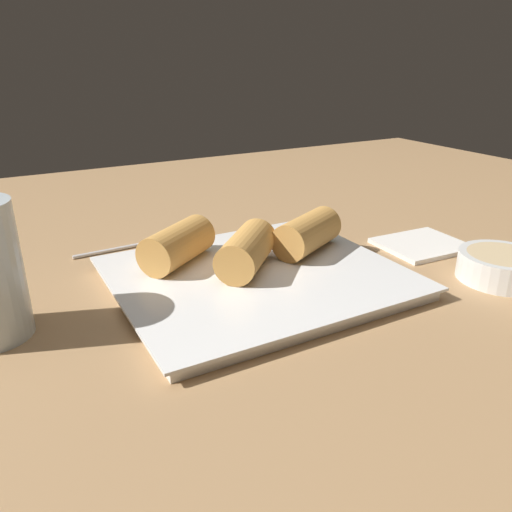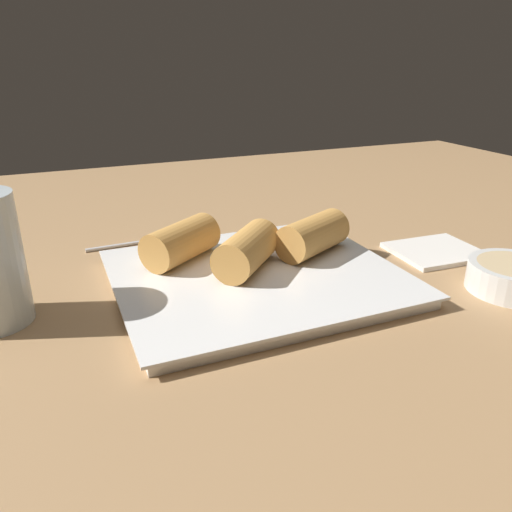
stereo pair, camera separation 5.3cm
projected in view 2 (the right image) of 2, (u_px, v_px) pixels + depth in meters
table_surface at (243, 294)px, 55.63cm from camera, size 180.00×140.00×2.00cm
serving_plate at (256, 277)px, 55.71cm from camera, size 30.71×26.54×1.50cm
roll_front_left at (249, 249)px, 55.51cm from camera, size 9.83×9.88×4.54cm
roll_front_right at (184, 241)px, 57.91cm from camera, size 10.28×9.18×4.54cm
roll_back_left at (315, 234)px, 59.95cm from camera, size 10.44×8.27×4.54cm
spoon at (188, 232)px, 69.95cm from camera, size 17.21×3.53×1.51cm
napkin at (436, 251)px, 64.24cm from camera, size 11.20×9.67×0.60cm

